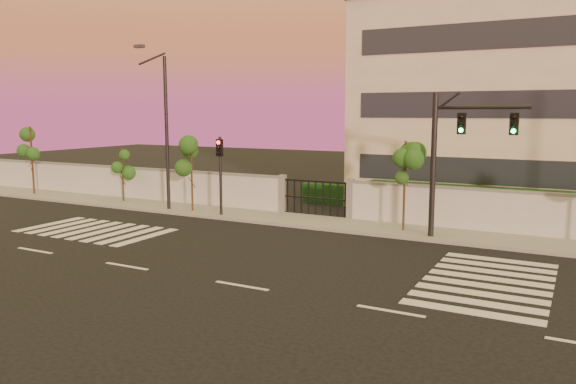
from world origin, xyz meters
name	(u,v)px	position (x,y,z in m)	size (l,w,h in m)	color
ground	(242,286)	(0.00, 0.00, 0.00)	(120.00, 120.00, 0.00)	black
sidewalk	(358,226)	(0.00, 10.50, 0.07)	(60.00, 3.00, 0.15)	gray
perimeter_wall	(371,202)	(0.10, 12.00, 1.07)	(60.00, 0.36, 2.20)	silver
hedge_row	(406,201)	(1.17, 14.74, 0.82)	(41.00, 4.25, 1.80)	black
distant_skyscraper	(430,0)	(-65.00, 280.00, 61.98)	(16.00, 16.00, 118.00)	slate
road_markings	(259,254)	(-1.58, 3.76, 0.01)	(57.00, 7.62, 0.02)	silver
street_tree_a	(32,145)	(-23.10, 10.21, 3.43)	(1.60, 1.27, 4.65)	#382314
street_tree_b	(123,163)	(-15.50, 10.71, 2.53)	(1.35, 1.08, 3.43)	#382314
street_tree_c	(192,157)	(-9.62, 9.97, 3.16)	(1.35, 1.08, 4.29)	#382314
street_tree_d	(406,166)	(2.33, 10.35, 3.16)	(1.31, 1.04, 4.30)	#382314
traffic_signal_main	(453,149)	(4.57, 9.65, 4.06)	(4.02, 1.13, 6.42)	black
traffic_signal_secondary	(220,167)	(-7.49, 9.63, 2.74)	(0.34, 0.33, 4.32)	black
streetlight_west	(164,125)	(-11.16, 9.58, 4.90)	(0.54, 2.18, 9.06)	black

